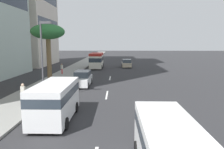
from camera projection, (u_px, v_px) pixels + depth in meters
ground_plane at (111, 72)px, 35.53m from camera, size 198.00×198.00×0.00m
sidewalk_right at (70, 72)px, 35.67m from camera, size 162.00×3.97×0.15m
lane_stripe_mid at (107, 95)px, 20.07m from camera, size 3.20×0.16×0.01m
lane_stripe_far at (110, 78)px, 29.66m from camera, size 3.20×0.16×0.01m
minibus_lead at (97, 60)px, 40.81m from camera, size 6.36×2.40×2.95m
car_second at (127, 63)px, 42.71m from camera, size 4.14×1.90×1.63m
van_third at (168, 147)px, 7.44m from camera, size 5.03×2.07×2.22m
van_fourth at (55, 99)px, 13.41m from camera, size 5.16×2.21×2.40m
car_fifth at (82, 79)px, 24.41m from camera, size 4.50×1.87×1.70m
pedestrian_mid_block at (62, 68)px, 32.61m from camera, size 0.30×0.36×1.58m
pedestrian_by_tree at (23, 93)px, 16.35m from camera, size 0.30×0.35×1.66m
palm_tree at (48, 33)px, 24.02m from camera, size 3.82×3.82×6.90m
street_lamp at (43, 51)px, 17.82m from camera, size 0.24×0.97×6.59m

